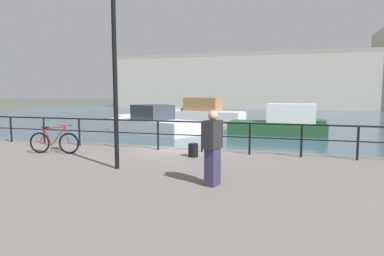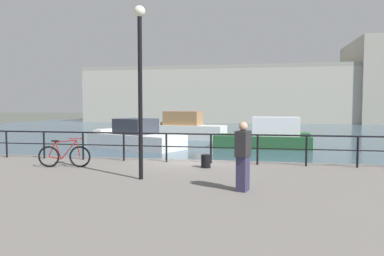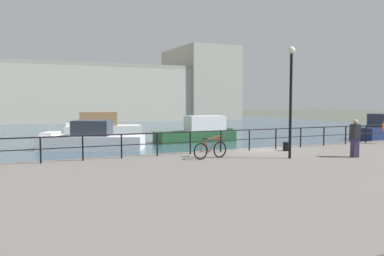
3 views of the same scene
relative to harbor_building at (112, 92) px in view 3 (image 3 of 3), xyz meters
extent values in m
plane|color=#4C5147|center=(-5.60, -56.30, -5.30)|extent=(240.00, 240.00, 0.00)
cube|color=#385160|center=(-5.60, -26.10, -5.29)|extent=(80.00, 60.00, 0.01)
cube|color=slate|center=(-5.60, -62.80, -4.77)|extent=(56.00, 13.00, 1.05)
cube|color=#B2AD9E|center=(-5.60, 0.02, -0.59)|extent=(58.91, 15.45, 9.41)
cube|color=#A49F91|center=(18.57, 0.02, 1.91)|extent=(10.58, 17.00, 14.41)
cube|color=gray|center=(-5.60, -7.41, 4.47)|extent=(58.91, 0.60, 0.70)
cube|color=white|center=(-11.91, -44.58, -4.78)|extent=(7.95, 5.74, 1.02)
cube|color=#333842|center=(-11.90, -44.58, -3.71)|extent=(3.32, 3.14, 1.12)
cube|color=white|center=(-14.75, -43.24, -4.15)|extent=(1.65, 2.17, 0.24)
cube|color=white|center=(-9.48, -37.03, -4.65)|extent=(7.24, 3.61, 1.27)
cube|color=#997047|center=(-9.94, -36.95, -3.37)|extent=(3.62, 2.42, 1.29)
cube|color=white|center=(-12.34, -36.52, -3.90)|extent=(1.12, 1.83, 0.24)
cube|color=#23512D|center=(-2.77, -42.94, -4.83)|extent=(6.97, 2.75, 0.92)
cube|color=silver|center=(-1.79, -42.97, -3.69)|extent=(3.37, 1.89, 1.35)
cube|color=#23512D|center=(0.13, -43.03, -4.25)|extent=(0.88, 1.81, 0.24)
cylinder|color=black|center=(-16.25, -57.05, -3.72)|extent=(0.07, 0.07, 1.05)
cylinder|color=black|center=(-14.60, -57.05, -3.72)|extent=(0.07, 0.07, 1.05)
cylinder|color=black|center=(-12.96, -57.05, -3.72)|extent=(0.07, 0.07, 1.05)
cylinder|color=black|center=(-11.31, -57.05, -3.72)|extent=(0.07, 0.07, 1.05)
cylinder|color=black|center=(-9.66, -57.05, -3.72)|extent=(0.07, 0.07, 1.05)
cylinder|color=black|center=(-8.02, -57.05, -3.72)|extent=(0.07, 0.07, 1.05)
cylinder|color=black|center=(-6.37, -57.05, -3.72)|extent=(0.07, 0.07, 1.05)
cylinder|color=black|center=(-4.72, -57.05, -3.72)|extent=(0.07, 0.07, 1.05)
cylinder|color=black|center=(-3.08, -57.05, -3.72)|extent=(0.07, 0.07, 1.05)
cylinder|color=black|center=(-1.43, -57.05, -3.72)|extent=(0.07, 0.07, 1.05)
cylinder|color=black|center=(0.22, -57.05, -3.72)|extent=(0.07, 0.07, 1.05)
cylinder|color=black|center=(1.86, -57.05, -3.72)|extent=(0.07, 0.07, 1.05)
cylinder|color=black|center=(-7.19, -57.05, -3.19)|extent=(24.70, 0.06, 0.06)
cylinder|color=black|center=(-7.19, -57.05, -3.67)|extent=(24.70, 0.04, 0.04)
torus|color=black|center=(-8.96, -58.65, -3.88)|extent=(0.72, 0.18, 0.72)
torus|color=black|center=(-9.99, -58.83, -3.88)|extent=(0.72, 0.18, 0.72)
cylinder|color=maroon|center=(-9.32, -58.72, -3.64)|extent=(0.55, 0.13, 0.66)
cylinder|color=maroon|center=(-9.67, -58.78, -3.68)|extent=(0.24, 0.08, 0.58)
cylinder|color=maroon|center=(-9.42, -58.73, -3.36)|extent=(0.72, 0.16, 0.11)
cylinder|color=maroon|center=(-9.78, -58.80, -3.92)|extent=(0.43, 0.11, 0.12)
cylinder|color=maroon|center=(-9.88, -58.81, -3.64)|extent=(0.26, 0.08, 0.51)
cylinder|color=maroon|center=(-9.01, -58.66, -3.60)|extent=(0.14, 0.06, 0.57)
cube|color=black|center=(-9.77, -58.80, -3.35)|extent=(0.23, 0.13, 0.05)
cylinder|color=maroon|center=(-9.06, -58.67, -3.27)|extent=(0.52, 0.11, 0.02)
cylinder|color=black|center=(-4.78, -57.97, -4.02)|extent=(0.32, 0.32, 0.44)
cylinder|color=black|center=(-6.32, -60.15, -1.98)|extent=(0.12, 0.12, 4.53)
sphere|color=silver|center=(-6.32, -60.15, 0.42)|extent=(0.32, 0.32, 0.32)
cube|color=#332D4C|center=(-3.43, -61.04, -3.82)|extent=(0.33, 0.40, 0.85)
cube|color=#262628|center=(-3.43, -61.04, -3.08)|extent=(0.40, 0.50, 0.62)
sphere|color=tan|center=(-3.43, -61.04, -2.66)|extent=(0.22, 0.22, 0.22)
camera|label=1|loc=(-1.77, -68.27, -2.13)|focal=31.54mm
camera|label=2|loc=(-3.08, -69.80, -2.15)|focal=33.72mm
camera|label=3|loc=(-17.23, -73.58, -1.77)|focal=36.35mm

